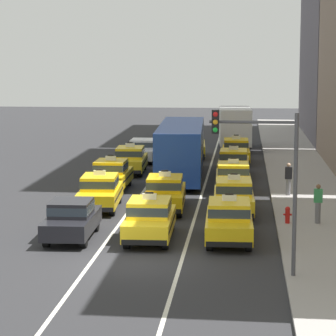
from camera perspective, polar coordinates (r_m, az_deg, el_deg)
ground_plane at (r=28.42m, az=-2.32°, el=-6.82°), size 160.00×160.00×0.00m
lane_stripe_left_center at (r=48.06m, az=-0.97°, el=-0.57°), size 0.14×80.00×0.01m
lane_stripe_center_right at (r=47.81m, az=2.85°, el=-0.62°), size 0.14×80.00×0.01m
sidewalk_curb at (r=42.95m, az=10.02°, el=-1.66°), size 4.00×90.00×0.15m
sedan_left_nearest at (r=31.98m, az=-6.94°, el=-3.61°), size 1.87×4.34×1.58m
taxi_left_second at (r=37.85m, az=-4.92°, el=-1.67°), size 2.08×4.66×1.96m
taxi_left_third at (r=42.99m, az=-4.11°, el=-0.46°), size 1.84×4.57×1.96m
taxi_left_fourth at (r=48.97m, az=-2.73°, el=0.63°), size 2.00×4.63×1.96m
sedan_left_fifth at (r=54.08m, az=-1.81°, el=1.33°), size 1.77×4.31×1.58m
taxi_center_nearest at (r=31.59m, az=-1.32°, el=-3.64°), size 1.91×4.60×1.96m
taxi_center_second at (r=37.36m, az=-0.22°, el=-1.77°), size 1.99×4.63×1.96m
bus_center_third at (r=46.86m, az=0.95°, el=1.45°), size 2.93×11.29×3.22m
taxi_center_fourth at (r=56.50m, az=1.75°, el=1.66°), size 2.08×4.66×1.96m
taxi_right_nearest at (r=31.38m, az=4.41°, el=-3.74°), size 1.92×4.60×1.96m
taxi_right_second at (r=36.53m, az=4.75°, el=-2.03°), size 1.93×4.60×1.96m
taxi_right_third at (r=41.90m, az=4.71°, el=-0.70°), size 1.95×4.61×1.96m
taxi_right_fourth at (r=47.69m, az=4.74°, el=0.40°), size 1.88×4.58×1.96m
taxi_right_fifth at (r=53.58m, az=4.92°, el=1.27°), size 1.92×4.60×1.96m
box_truck_right_sixth at (r=61.09m, az=4.81°, el=2.98°), size 2.57×7.06×3.27m
pedestrian_near_crosswalk at (r=34.57m, az=10.74°, el=-2.52°), size 0.36×0.24×1.69m
pedestrian_mid_block at (r=41.12m, az=8.66°, el=-0.77°), size 0.36×0.24×1.67m
fire_hydrant at (r=34.41m, az=8.60°, el=-3.30°), size 0.36×0.22×0.73m
traffic_light_pole at (r=25.80m, az=7.04°, el=0.24°), size 2.87×0.33×5.58m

